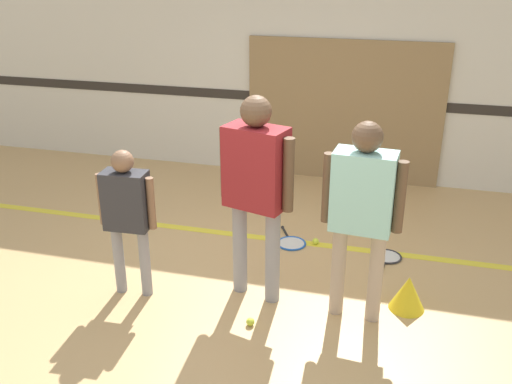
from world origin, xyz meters
TOP-DOWN VIEW (x-y plane):
  - ground_plane at (0.00, 0.00)m, footprint 16.00×16.00m
  - wall_back at (0.00, 3.01)m, footprint 16.00×0.07m
  - wall_panel at (0.55, 2.95)m, footprint 2.45×0.05m
  - floor_stripe at (0.00, 1.03)m, footprint 14.40×0.10m
  - person_instructor at (0.20, -0.01)m, footprint 0.65×0.39m
  - person_student_left at (-0.84, -0.25)m, footprint 0.50×0.22m
  - person_student_right at (1.05, -0.10)m, footprint 0.62×0.29m
  - racket_spare_on_floor at (0.30, 0.99)m, footprint 0.41×0.56m
  - racket_second_spare at (1.26, 0.92)m, footprint 0.32×0.50m
  - tennis_ball_near_instructor at (0.27, -0.46)m, footprint 0.07×0.07m
  - tennis_ball_by_spare_racket at (0.55, 1.03)m, footprint 0.07×0.07m
  - training_cone at (1.47, 0.10)m, footprint 0.30×0.30m

SIDE VIEW (x-z plane):
  - ground_plane at x=0.00m, z-range 0.00..0.00m
  - floor_stripe at x=0.00m, z-range 0.00..0.01m
  - racket_spare_on_floor at x=0.30m, z-range -0.01..0.03m
  - racket_second_spare at x=1.26m, z-range -0.01..0.03m
  - tennis_ball_near_instructor at x=0.27m, z-range 0.00..0.07m
  - tennis_ball_by_spare_racket at x=0.55m, z-range 0.00..0.07m
  - training_cone at x=1.47m, z-range 0.00..0.30m
  - person_student_left at x=-0.84m, z-range 0.16..1.46m
  - wall_panel at x=0.55m, z-range 0.00..1.79m
  - person_student_right at x=1.05m, z-range 0.19..1.84m
  - person_instructor at x=0.20m, z-range 0.21..1.97m
  - wall_back at x=0.00m, z-range 0.00..3.20m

